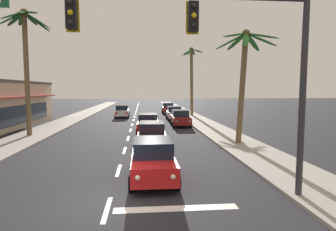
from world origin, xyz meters
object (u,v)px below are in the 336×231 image
sedan_third_in_queue (152,135)px  sedan_oncoming_far (122,111)px  sedan_parked_nearest_kerb (168,108)px  sedan_parked_mid_kerb (180,118)px  palm_left_second (26,48)px  traffic_signal_mast (198,40)px  sedan_lead_at_stop_bar (153,159)px  palm_right_farthest (192,73)px  palm_right_second (244,64)px  sedan_parked_far_kerb (174,113)px  sedan_fifth_in_queue (148,123)px

sedan_third_in_queue → sedan_oncoming_far: (-3.38, 20.61, 0.00)m
sedan_third_in_queue → sedan_parked_nearest_kerb: (3.43, 26.49, 0.00)m
sedan_parked_mid_kerb → palm_left_second: bearing=-156.8°
traffic_signal_mast → sedan_lead_at_stop_bar: 5.42m
sedan_parked_nearest_kerb → palm_right_farthest: bearing=-58.2°
traffic_signal_mast → palm_right_second: palm_right_second is taller
palm_left_second → palm_right_second: palm_left_second is taller
traffic_signal_mast → sedan_third_in_queue: 10.17m
sedan_parked_mid_kerb → palm_right_farthest: size_ratio=0.46×
sedan_parked_mid_kerb → palm_right_farthest: palm_right_farthest is taller
sedan_oncoming_far → palm_right_farthest: size_ratio=0.46×
sedan_third_in_queue → sedan_parked_far_kerb: size_ratio=1.01×
sedan_fifth_in_queue → sedan_lead_at_stop_bar: bearing=-90.2°
sedan_fifth_in_queue → sedan_parked_nearest_kerb: (3.56, 20.11, 0.00)m
traffic_signal_mast → sedan_third_in_queue: size_ratio=2.60×
sedan_parked_far_kerb → palm_right_farthest: size_ratio=0.46×
sedan_parked_nearest_kerb → sedan_lead_at_stop_bar: bearing=-96.3°
sedan_fifth_in_queue → palm_right_second: size_ratio=0.58×
sedan_fifth_in_queue → sedan_oncoming_far: size_ratio=1.00×
sedan_parked_mid_kerb → palm_right_second: size_ratio=0.57×
sedan_lead_at_stop_bar → sedan_parked_mid_kerb: bearing=78.5°
sedan_fifth_in_queue → palm_right_second: 9.84m
palm_right_second → palm_right_farthest: size_ratio=0.80×
sedan_parked_nearest_kerb → sedan_parked_far_kerb: 9.44m
sedan_lead_at_stop_bar → sedan_oncoming_far: 27.19m
palm_right_farthest → sedan_parked_far_kerb: bearing=-122.7°
sedan_lead_at_stop_bar → traffic_signal_mast: bearing=-62.1°
sedan_third_in_queue → sedan_parked_far_kerb: 17.38m
traffic_signal_mast → sedan_oncoming_far: (-4.61, 29.62, -4.54)m
sedan_parked_nearest_kerb → palm_left_second: palm_left_second is taller
palm_right_farthest → sedan_oncoming_far: bearing=-173.4°
sedan_fifth_in_queue → palm_right_farthest: size_ratio=0.46×
sedan_parked_mid_kerb → sedan_third_in_queue: bearing=-107.2°
sedan_parked_far_kerb → palm_right_second: palm_right_second is taller
sedan_oncoming_far → palm_right_farthest: palm_right_farthest is taller
palm_right_farthest → sedan_fifth_in_queue: bearing=-113.0°
sedan_parked_far_kerb → palm_left_second: palm_left_second is taller
sedan_fifth_in_queue → sedan_parked_far_kerb: same height
sedan_fifth_in_queue → palm_right_farthest: 17.50m
sedan_oncoming_far → palm_right_second: (9.63, -20.12, 4.64)m
sedan_lead_at_stop_bar → sedan_parked_far_kerb: bearing=81.4°
sedan_fifth_in_queue → palm_right_second: bearing=-42.8°
sedan_oncoming_far → sedan_parked_nearest_kerb: bearing=40.8°
palm_left_second → palm_right_second: 16.65m
sedan_parked_mid_kerb → palm_right_farthest: bearing=74.4°
sedan_oncoming_far → sedan_parked_nearest_kerb: size_ratio=1.00×
palm_left_second → sedan_lead_at_stop_bar: bearing=-50.6°
sedan_parked_far_kerb → traffic_signal_mast: bearing=-94.7°
sedan_fifth_in_queue → sedan_parked_mid_kerb: (3.45, 4.33, 0.00)m
sedan_parked_far_kerb → palm_right_second: (2.87, -16.56, 4.64)m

